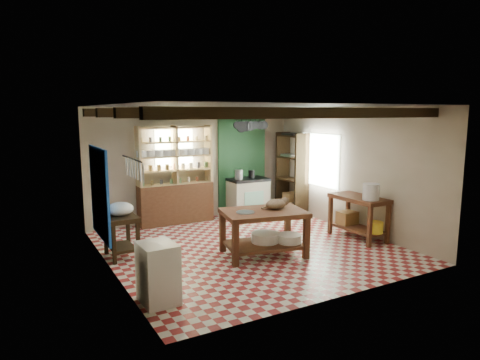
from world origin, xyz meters
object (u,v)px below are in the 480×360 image
stove (248,197)px  white_cabinet (158,273)px  work_table (263,233)px  right_counter (358,217)px  cat (276,204)px  prep_table (121,236)px

stove → white_cabinet: stove is taller
work_table → right_counter: (2.18, -0.06, 0.03)m
white_cabinet → right_counter: bearing=9.4°
stove → cat: 2.87m
stove → right_counter: size_ratio=0.79×
work_table → cat: (0.25, -0.00, 0.49)m
white_cabinet → stove: bearing=44.3°
right_counter → prep_table: bearing=164.5°
right_counter → cat: cat is taller
right_counter → cat: bearing=177.6°
stove → cat: bearing=-108.7°
prep_table → right_counter: size_ratio=0.62×
white_cabinet → cat: size_ratio=2.07×
cat → prep_table: bearing=157.3°
prep_table → cat: size_ratio=1.90×
work_table → prep_table: size_ratio=1.91×
stove → prep_table: bearing=-154.2°
right_counter → cat: (-1.92, 0.06, 0.46)m
white_cabinet → prep_table: bearing=87.6°
work_table → prep_table: 2.47m
work_table → prep_table: (-2.20, 1.11, -0.03)m
work_table → right_counter: size_ratio=1.19×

